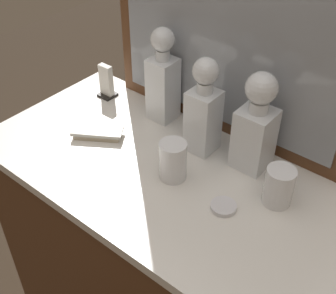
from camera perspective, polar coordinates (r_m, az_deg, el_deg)
dresser at (r=1.53m, az=-0.00°, el=-16.36°), size 1.05×0.53×0.94m
dresser_mirror at (r=1.16m, az=8.07°, el=16.92°), size 0.75×0.03×0.72m
crystal_decanter_rear at (r=1.15m, az=11.01°, el=2.05°), size 0.09×0.09×0.27m
crystal_decanter_right at (r=1.31m, az=-0.65°, el=8.04°), size 0.07×0.07×0.29m
crystal_decanter_front at (r=1.19m, az=4.50°, el=4.10°), size 0.08×0.08×0.28m
crystal_tumbler_far_left at (r=1.13m, az=0.62°, el=-1.90°), size 0.07×0.07×0.11m
crystal_tumbler_far_right at (r=1.10m, az=13.86°, el=-5.02°), size 0.07×0.07×0.10m
silver_brush_rear at (r=1.30m, az=-8.94°, el=1.82°), size 0.15×0.13×0.02m
porcelain_dish at (r=1.08m, az=7.05°, el=-7.53°), size 0.06×0.06×0.01m
napkin_holder at (r=1.46m, az=-7.81°, el=8.01°), size 0.05×0.05×0.11m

